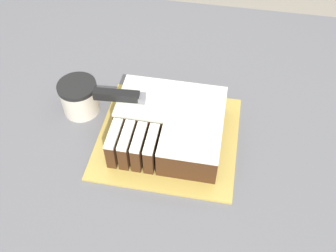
{
  "coord_description": "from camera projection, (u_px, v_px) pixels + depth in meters",
  "views": [
    {
      "loc": [
        0.15,
        -0.64,
        1.68
      ],
      "look_at": [
        0.04,
        -0.05,
        0.98
      ],
      "focal_mm": 42.0,
      "sensor_mm": 36.0,
      "label": 1
    }
  ],
  "objects": [
    {
      "name": "cake",
      "position": [
        170.0,
        125.0,
        0.93
      ],
      "size": [
        0.25,
        0.23,
        0.08
      ],
      "color": "#472814",
      "rests_on": "cake_board"
    },
    {
      "name": "knife",
      "position": [
        129.0,
        97.0,
        0.92
      ],
      "size": [
        0.28,
        0.04,
        0.02
      ],
      "rotation": [
        0.0,
        0.0,
        0.07
      ],
      "color": "silver",
      "rests_on": "cake"
    },
    {
      "name": "coffee_cup",
      "position": [
        79.0,
        97.0,
        0.98
      ],
      "size": [
        0.1,
        0.1,
        0.09
      ],
      "color": "beige",
      "rests_on": "countertop"
    },
    {
      "name": "cake_board",
      "position": [
        168.0,
        137.0,
        0.96
      ],
      "size": [
        0.33,
        0.31,
        0.01
      ],
      "color": "gold",
      "rests_on": "countertop"
    },
    {
      "name": "countertop",
      "position": [
        158.0,
        210.0,
        1.35
      ],
      "size": [
        1.4,
        1.1,
        0.93
      ],
      "color": "slate",
      "rests_on": "ground_plane"
    }
  ]
}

